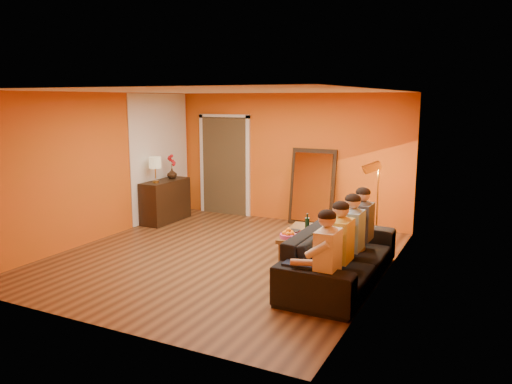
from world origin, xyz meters
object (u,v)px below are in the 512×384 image
at_px(floor_lamp, 377,208).
at_px(wine_bottle, 307,223).
at_px(coffee_table, 305,245).
at_px(laptop, 323,227).
at_px(dog, 354,247).
at_px(person_mid_right, 353,238).
at_px(person_far_right, 363,229).
at_px(person_far_left, 328,261).
at_px(sofa, 341,255).
at_px(table_lamp, 155,170).
at_px(sideboard, 166,201).
at_px(person_mid_left, 341,248).
at_px(mirror_frame, 312,187).
at_px(tumbler, 315,228).
at_px(vase, 172,174).

relative_size(floor_lamp, wine_bottle, 4.65).
height_order(coffee_table, laptop, laptop).
height_order(dog, wine_bottle, wine_bottle).
height_order(dog, laptop, dog).
relative_size(person_mid_right, person_far_right, 1.00).
distance_m(dog, person_far_left, 1.65).
xyz_separation_m(sofa, person_far_right, (0.13, 0.65, 0.24)).
bearing_deg(person_far_left, sofa, 97.41).
relative_size(sofa, person_far_right, 2.09).
distance_m(table_lamp, laptop, 3.68).
bearing_deg(wine_bottle, sideboard, 163.37).
relative_size(table_lamp, person_mid_left, 0.42).
height_order(coffee_table, person_mid_left, person_mid_left).
xyz_separation_m(table_lamp, wine_bottle, (3.48, -0.74, -0.53)).
bearing_deg(mirror_frame, tumbler, -68.81).
xyz_separation_m(sofa, wine_bottle, (-0.76, 0.71, 0.20)).
xyz_separation_m(table_lamp, tumbler, (3.55, -0.57, -0.64)).
bearing_deg(person_mid_left, vase, 150.72).
height_order(floor_lamp, person_far_right, floor_lamp).
height_order(table_lamp, sofa, table_lamp).
xyz_separation_m(mirror_frame, dog, (1.47, -2.21, -0.44)).
distance_m(person_far_left, person_mid_right, 1.10).
bearing_deg(mirror_frame, floor_lamp, -36.60).
xyz_separation_m(tumbler, laptop, (0.06, 0.23, -0.03)).
distance_m(person_far_right, laptop, 0.91).
bearing_deg(dog, person_mid_left, -89.69).
bearing_deg(wine_bottle, person_far_left, -62.41).
distance_m(person_far_left, person_mid_left, 0.55).
height_order(table_lamp, vase, table_lamp).
bearing_deg(mirror_frame, wine_bottle, -72.07).
relative_size(mirror_frame, sofa, 0.60).
xyz_separation_m(person_far_left, person_far_right, (0.00, 1.65, 0.00)).
bearing_deg(person_far_right, person_far_left, -90.00).
height_order(table_lamp, person_mid_right, table_lamp).
xyz_separation_m(sideboard, floor_lamp, (4.34, -0.07, 0.29)).
bearing_deg(sofa, tumbler, 38.21).
bearing_deg(floor_lamp, laptop, -166.41).
distance_m(sideboard, person_mid_left, 4.90).
bearing_deg(vase, mirror_frame, 16.57).
height_order(dog, vase, vase).
bearing_deg(vase, person_far_left, -34.48).
relative_size(mirror_frame, floor_lamp, 1.06).
bearing_deg(dog, vase, 156.24).
relative_size(person_far_right, tumbler, 13.48).
xyz_separation_m(person_far_right, laptop, (-0.76, 0.46, -0.18)).
relative_size(coffee_table, vase, 5.78).
bearing_deg(floor_lamp, mirror_frame, 119.34).
xyz_separation_m(wine_bottle, tumbler, (0.07, 0.17, -0.11)).
distance_m(floor_lamp, person_mid_left, 2.13).
bearing_deg(coffee_table, table_lamp, 160.98).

